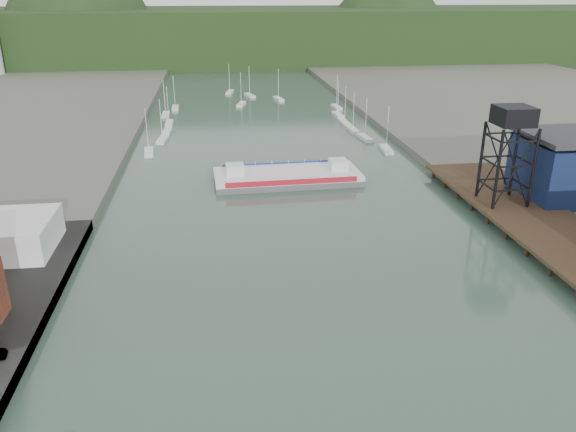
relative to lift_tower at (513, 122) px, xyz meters
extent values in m
cube|color=black|center=(2.00, -13.00, -13.75)|extent=(14.00, 70.00, 0.50)
cylinder|color=black|center=(-4.00, -13.00, -14.85)|extent=(0.60, 0.60, 2.20)
cylinder|color=black|center=(-3.00, -3.00, -7.00)|extent=(0.50, 0.50, 13.00)
cylinder|color=black|center=(3.00, -3.00, -7.00)|extent=(0.50, 0.50, 13.00)
cylinder|color=black|center=(-3.00, 3.00, -7.00)|extent=(0.50, 0.50, 13.00)
cylinder|color=black|center=(3.00, 3.00, -7.00)|extent=(0.50, 0.50, 13.00)
cube|color=black|center=(0.00, 0.00, 1.00)|extent=(5.50, 5.50, 3.00)
cube|color=silver|center=(-62.54, 45.89, -15.30)|extent=(2.67, 7.65, 0.90)
cube|color=silver|center=(-60.28, 57.30, -15.30)|extent=(2.81, 7.67, 0.90)
cube|color=silver|center=(-59.71, 66.17, -15.30)|extent=(2.35, 7.59, 0.90)
cube|color=silver|center=(-59.81, 76.09, -15.30)|extent=(2.01, 7.50, 0.90)
cube|color=silver|center=(-61.64, 88.33, -15.30)|extent=(2.00, 7.50, 0.90)
cube|color=silver|center=(-59.32, 98.17, -15.30)|extent=(2.16, 7.54, 0.90)
cube|color=silver|center=(-7.44, 41.03, -15.30)|extent=(2.53, 7.62, 0.90)
cube|color=silver|center=(-9.54, 52.51, -15.30)|extent=(2.76, 7.67, 0.90)
cube|color=silver|center=(-10.54, 61.29, -15.30)|extent=(2.22, 7.56, 0.90)
cube|color=silver|center=(-10.73, 70.28, -15.30)|extent=(2.18, 7.54, 0.90)
cube|color=silver|center=(-10.33, 81.38, -15.30)|extent=(2.46, 7.61, 0.90)
cube|color=silver|center=(-8.22, 92.99, -15.30)|extent=(2.48, 7.61, 0.90)
cube|color=silver|center=(-38.16, 102.00, -15.30)|extent=(3.78, 7.76, 0.90)
cube|color=silver|center=(-24.96, 110.00, -15.30)|extent=(3.31, 7.74, 0.90)
cube|color=silver|center=(-34.34, 118.00, -15.30)|extent=(3.76, 7.76, 0.90)
cube|color=silver|center=(-41.11, 126.00, -15.30)|extent=(3.40, 7.74, 0.90)
cube|color=black|center=(-35.00, 242.00, -3.65)|extent=(500.00, 120.00, 28.00)
sphere|color=black|center=(-115.00, 242.00, -7.65)|extent=(80.00, 80.00, 80.00)
sphere|color=black|center=(55.00, 252.00, -9.65)|extent=(70.00, 70.00, 70.00)
cube|color=#535356|center=(-33.46, 21.34, -15.08)|extent=(28.77, 12.33, 1.14)
cube|color=silver|center=(-33.46, 21.34, -14.06)|extent=(28.77, 12.33, 0.91)
cube|color=red|center=(-33.26, 15.61, -13.83)|extent=(24.98, 1.03, 1.02)
cube|color=navy|center=(-33.66, 27.08, -13.83)|extent=(24.98, 1.03, 1.02)
cube|color=silver|center=(-43.68, 20.99, -12.69)|extent=(3.52, 3.52, 2.27)
cube|color=silver|center=(-23.25, 21.70, -12.69)|extent=(3.52, 3.52, 2.27)
camera|label=1|loc=(-47.05, -82.88, 19.45)|focal=35.00mm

